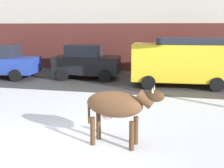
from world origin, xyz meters
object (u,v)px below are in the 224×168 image
cow_brown (117,106)px  car_black_hatchback (86,62)px  car_yellow_van (182,61)px  pedestrian_near_billboard (160,60)px

cow_brown → car_black_hatchback: size_ratio=0.53×
cow_brown → car_yellow_van: bearing=78.7°
car_yellow_van → car_black_hatchback: bearing=169.1°
cow_brown → pedestrian_near_billboard: (0.25, 10.71, -0.11)m
car_yellow_van → pedestrian_near_billboard: bearing=111.8°
car_black_hatchback → car_yellow_van: size_ratio=0.76×
car_black_hatchback → pedestrian_near_billboard: (3.81, 2.17, -0.05)m
pedestrian_near_billboard → car_yellow_van: bearing=-68.2°
car_black_hatchback → pedestrian_near_billboard: 4.39m
car_black_hatchback → car_yellow_van: car_yellow_van is taller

